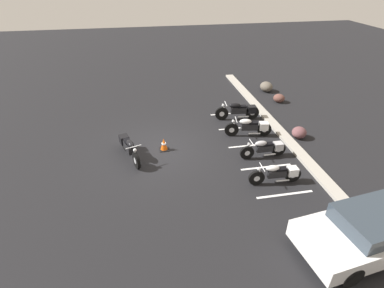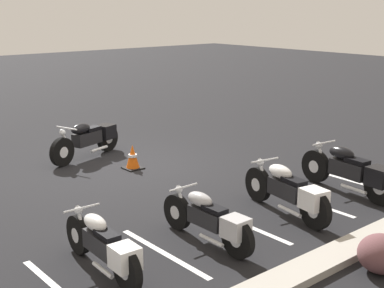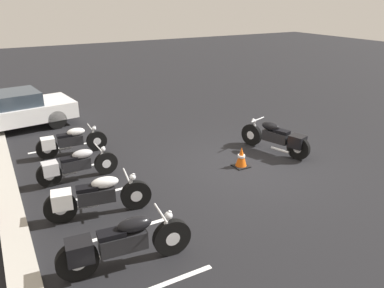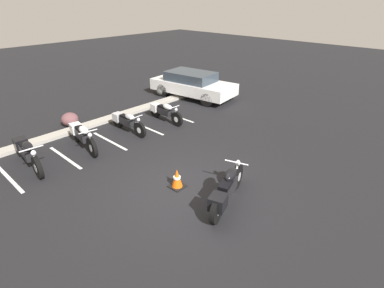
{
  "view_description": "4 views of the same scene",
  "coord_description": "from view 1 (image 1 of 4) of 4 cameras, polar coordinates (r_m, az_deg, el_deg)",
  "views": [
    {
      "loc": [
        11.14,
        -0.58,
        6.97
      ],
      "look_at": [
        0.69,
        1.36,
        0.55
      ],
      "focal_mm": 28.0,
      "sensor_mm": 36.0,
      "label": 1
    },
    {
      "loc": [
        6.46,
        9.99,
        3.57
      ],
      "look_at": [
        -0.59,
        1.57,
        0.73
      ],
      "focal_mm": 50.0,
      "sensor_mm": 36.0,
      "label": 2
    },
    {
      "loc": [
        -7.33,
        5.84,
        4.28
      ],
      "look_at": [
        1.13,
        1.15,
        0.45
      ],
      "focal_mm": 35.0,
      "sensor_mm": 36.0,
      "label": 3
    },
    {
      "loc": [
        -4.73,
        -4.75,
        4.77
      ],
      "look_at": [
        1.61,
        1.14,
        0.45
      ],
      "focal_mm": 28.0,
      "sensor_mm": 36.0,
      "label": 4
    }
  ],
  "objects": [
    {
      "name": "stall_line_0",
      "position": [
        16.43,
        7.15,
        5.8
      ],
      "size": [
        0.1,
        2.1,
        0.0
      ],
      "primitive_type": "cube",
      "color": "white",
      "rests_on": "ground"
    },
    {
      "name": "stall_line_4",
      "position": [
        11.17,
        17.26,
        -9.16
      ],
      "size": [
        0.1,
        2.1,
        0.0
      ],
      "primitive_type": "cube",
      "color": "white",
      "rests_on": "ground"
    },
    {
      "name": "landscape_rock_1",
      "position": [
        14.7,
        19.74,
        2.07
      ],
      "size": [
        0.71,
        0.7,
        0.54
      ],
      "primitive_type": "ellipsoid",
      "rotation": [
        0.0,
        0.0,
        1.5
      ],
      "color": "brown",
      "rests_on": "ground"
    },
    {
      "name": "parked_bike_0",
      "position": [
        15.7,
        9.04,
        6.32
      ],
      "size": [
        0.67,
        2.29,
        0.9
      ],
      "rotation": [
        0.0,
        0.0,
        -1.67
      ],
      "color": "black",
      "rests_on": "ground"
    },
    {
      "name": "parked_bike_3",
      "position": [
        11.39,
        16.05,
        -5.4
      ],
      "size": [
        0.56,
        1.99,
        0.78
      ],
      "rotation": [
        0.0,
        0.0,
        -1.61
      ],
      "color": "black",
      "rests_on": "ground"
    },
    {
      "name": "parked_bike_1",
      "position": [
        14.2,
        11.1,
        3.21
      ],
      "size": [
        0.73,
        2.18,
        0.86
      ],
      "rotation": [
        0.0,
        0.0,
        -1.73
      ],
      "color": "black",
      "rests_on": "ground"
    },
    {
      "name": "stall_line_2",
      "position": [
        13.64,
        11.22,
        -0.25
      ],
      "size": [
        0.1,
        2.1,
        0.0
      ],
      "primitive_type": "cube",
      "color": "white",
      "rests_on": "ground"
    },
    {
      "name": "traffic_cone",
      "position": [
        13.0,
        -5.37,
        -0.1
      ],
      "size": [
        0.4,
        0.4,
        0.56
      ],
      "color": "black",
      "rests_on": "ground"
    },
    {
      "name": "ground",
      "position": [
        13.15,
        -6.4,
        -1.07
      ],
      "size": [
        60.0,
        60.0,
        0.0
      ],
      "primitive_type": "plane",
      "color": "black"
    },
    {
      "name": "motorcycle_black_featured",
      "position": [
        12.65,
        -11.94,
        -0.54
      ],
      "size": [
        2.17,
        0.95,
        0.88
      ],
      "rotation": [
        0.0,
        0.0,
        0.31
      ],
      "color": "black",
      "rests_on": "ground"
    },
    {
      "name": "car_white",
      "position": [
        9.98,
        31.48,
        -13.64
      ],
      "size": [
        2.33,
        4.49,
        1.29
      ],
      "rotation": [
        0.0,
        0.0,
        -1.44
      ],
      "color": "black",
      "rests_on": "ground"
    },
    {
      "name": "stall_line_3",
      "position": [
        12.35,
        13.92,
        -4.27
      ],
      "size": [
        0.1,
        2.1,
        0.0
      ],
      "primitive_type": "cube",
      "color": "white",
      "rests_on": "ground"
    },
    {
      "name": "stall_line_1",
      "position": [
        15.01,
        9.0,
        3.06
      ],
      "size": [
        0.1,
        2.1,
        0.0
      ],
      "primitive_type": "cube",
      "color": "white",
      "rests_on": "ground"
    },
    {
      "name": "concrete_curb",
      "position": [
        14.62,
        17.21,
        1.42
      ],
      "size": [
        18.0,
        0.5,
        0.12
      ],
      "primitive_type": "cube",
      "color": "#A8A399",
      "rests_on": "ground"
    },
    {
      "name": "parked_bike_2",
      "position": [
        12.76,
        13.83,
        -0.78
      ],
      "size": [
        0.56,
        1.99,
        0.78
      ],
      "rotation": [
        0.0,
        0.0,
        -1.56
      ],
      "color": "black",
      "rests_on": "ground"
    },
    {
      "name": "landscape_rock_0",
      "position": [
        18.36,
        16.24,
        8.38
      ],
      "size": [
        0.87,
        0.88,
        0.48
      ],
      "primitive_type": "ellipsoid",
      "rotation": [
        0.0,
        0.0,
        0.89
      ],
      "color": "brown",
      "rests_on": "ground"
    },
    {
      "name": "landscape_rock_2",
      "position": [
        19.8,
        13.98,
        10.56
      ],
      "size": [
        0.97,
        0.83,
        0.61
      ],
      "primitive_type": "ellipsoid",
      "rotation": [
        0.0,
        0.0,
        0.1
      ],
      "color": "#5C554B",
      "rests_on": "ground"
    }
  ]
}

